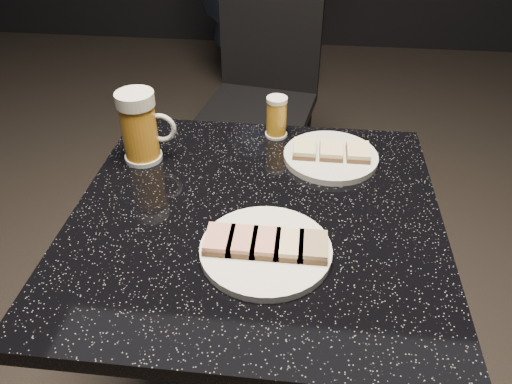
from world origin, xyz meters
TOP-DOWN VIEW (x-y plane):
  - plate_large at (0.03, -0.11)m, footprint 0.23×0.23m
  - plate_small at (0.14, 0.21)m, footprint 0.21×0.21m
  - table at (0.00, 0.00)m, footprint 0.70×0.70m
  - beer_mug at (-0.27, 0.16)m, footprint 0.12×0.08m
  - beer_tumbler at (0.01, 0.30)m, footprint 0.05×0.05m
  - chair at (-0.09, 1.06)m, footprint 0.46×0.46m
  - canapes_on_plate_large at (0.03, -0.11)m, footprint 0.21×0.07m
  - canapes_on_plate_small at (0.14, 0.21)m, footprint 0.17×0.07m

SIDE VIEW (x-z plane):
  - chair at x=-0.09m, z-range 0.06..0.93m
  - table at x=0.00m, z-range 0.13..0.88m
  - plate_large at x=0.03m, z-range 0.75..0.76m
  - plate_small at x=0.14m, z-range 0.75..0.76m
  - canapes_on_plate_large at x=0.03m, z-range 0.76..0.78m
  - canapes_on_plate_small at x=0.14m, z-range 0.76..0.78m
  - beer_tumbler at x=0.01m, z-range 0.75..0.85m
  - beer_mug at x=-0.27m, z-range 0.75..0.91m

